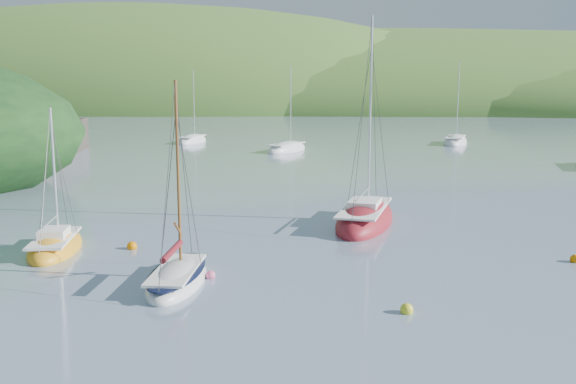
# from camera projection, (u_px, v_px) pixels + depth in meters

# --- Properties ---
(ground) EXTENTS (700.00, 700.00, 0.00)m
(ground) POSITION_uv_depth(u_px,v_px,m) (266.00, 308.00, 22.76)
(ground) COLOR gray
(ground) RESTS_ON ground
(shoreline_hills) EXTENTS (690.00, 135.00, 56.00)m
(shoreline_hills) POSITION_uv_depth(u_px,v_px,m) (298.00, 105.00, 192.74)
(shoreline_hills) COLOR #336B29
(shoreline_hills) RESTS_ON ground
(daysailer_white) EXTENTS (2.08, 5.60, 8.59)m
(daysailer_white) POSITION_uv_depth(u_px,v_px,m) (177.00, 278.00, 25.52)
(daysailer_white) COLOR white
(daysailer_white) RESTS_ON ground
(sloop_red) EXTENTS (4.56, 8.82, 12.44)m
(sloop_red) POSITION_uv_depth(u_px,v_px,m) (365.00, 220.00, 35.88)
(sloop_red) COLOR maroon
(sloop_red) RESTS_ON ground
(sailboat_yellow) EXTENTS (3.18, 5.85, 7.35)m
(sailboat_yellow) POSITION_uv_depth(u_px,v_px,m) (55.00, 247.00, 30.34)
(sailboat_yellow) COLOR orange
(sailboat_yellow) RESTS_ON ground
(distant_sloop_a) EXTENTS (5.30, 7.60, 10.28)m
(distant_sloop_a) POSITION_uv_depth(u_px,v_px,m) (287.00, 150.00, 71.72)
(distant_sloop_a) COLOR white
(distant_sloop_a) RESTS_ON ground
(distant_sloop_b) EXTENTS (4.72, 8.18, 11.03)m
(distant_sloop_b) POSITION_uv_depth(u_px,v_px,m) (455.00, 142.00, 79.75)
(distant_sloop_b) COLOR white
(distant_sloop_b) RESTS_ON ground
(distant_sloop_c) EXTENTS (3.58, 7.23, 9.87)m
(distant_sloop_c) POSITION_uv_depth(u_px,v_px,m) (192.00, 141.00, 81.28)
(distant_sloop_c) COLOR white
(distant_sloop_c) RESTS_ON ground
(mooring_buoys) EXTENTS (20.84, 8.04, 0.48)m
(mooring_buoys) POSITION_uv_depth(u_px,v_px,m) (323.00, 268.00, 27.16)
(mooring_buoys) COLOR gold
(mooring_buoys) RESTS_ON ground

